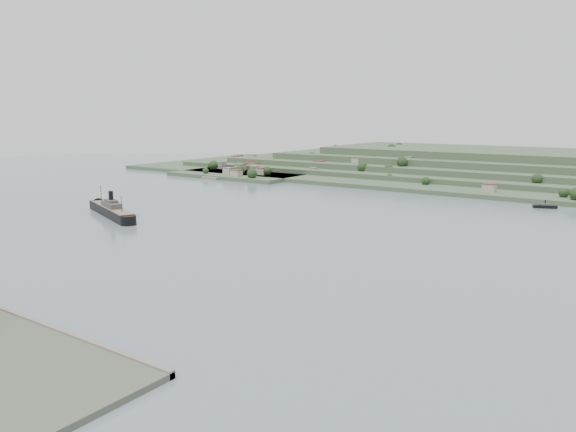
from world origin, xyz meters
The scene contains 5 objects.
ground centered at (0.00, 0.00, 0.00)m, with size 1400.00×1400.00×0.00m, color slate.
far_peninsula centered at (27.91, 393.10, 11.88)m, with size 760.00×309.00×30.00m.
steamship centered at (-112.92, 1.19, 3.97)m, with size 85.52×41.57×21.53m.
ferry_west centered at (-176.05, 225.00, 1.46)m, with size 16.71×6.98×6.08m.
ferry_east centered at (134.82, 213.57, 1.56)m, with size 17.75×10.94×6.46m.
Camera 1 is at (218.63, -247.84, 72.27)m, focal length 35.00 mm.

